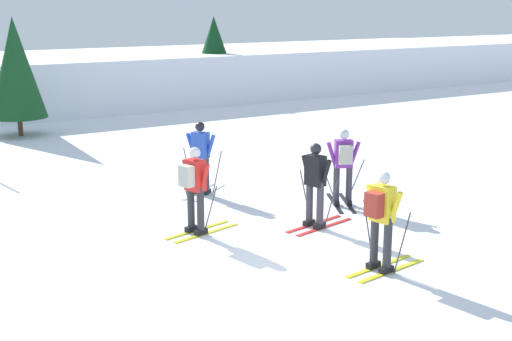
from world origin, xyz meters
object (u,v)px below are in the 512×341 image
Objects in this scene: skier_blue at (201,156)px; conifer_far_left at (214,49)px; skier_purple at (343,163)px; skier_red at (194,186)px; skier_black at (315,183)px; skier_yellow at (381,216)px; conifer_far_right at (16,68)px.

conifer_far_left is (8.23, 14.12, 1.43)m from skier_blue.
conifer_far_left is at bearing 70.00° from skier_purple.
skier_red is at bearing -120.30° from skier_blue.
skier_black is at bearing -113.16° from conifer_far_left.
skier_yellow is at bearing -120.37° from skier_purple.
skier_red is 3.64m from skier_purple.
conifer_far_right is (-0.17, 12.37, 1.33)m from skier_red.
skier_yellow is 0.45× the size of conifer_far_left.
conifer_far_right is at bearing -156.56° from conifer_far_left.
conifer_far_left is at bearing 59.78° from skier_blue.
conifer_far_right reaches higher than conifer_far_left.
skier_red is at bearing 116.53° from skier_yellow.
skier_yellow is at bearing -83.30° from conifer_far_right.
skier_purple is at bearing -72.86° from conifer_far_right.
skier_black is 2.50m from skier_yellow.
conifer_far_right is at bearing 99.52° from skier_blue.
conifer_far_right reaches higher than skier_yellow.
skier_red is 12.44m from conifer_far_right.
skier_purple is at bearing -49.48° from skier_blue.
skier_purple is 0.43× the size of conifer_far_right.
conifer_far_left reaches higher than skier_blue.
conifer_far_right is (-9.88, -4.28, -0.06)m from conifer_far_left.
skier_red is at bearing -89.21° from conifer_far_right.
skier_yellow is (-0.52, -2.45, 0.04)m from skier_black.
skier_red is 0.45× the size of conifer_far_left.
conifer_far_right is at bearing 107.14° from skier_purple.
skier_yellow is (0.20, -5.89, 0.04)m from skier_blue.
skier_blue is at bearing 101.70° from skier_black.
skier_red is (-2.19, 0.91, 0.04)m from skier_black.
skier_red and skier_purple have the same top height.
conifer_far_right is at bearing 100.09° from skier_black.
skier_blue is 3.52m from skier_black.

